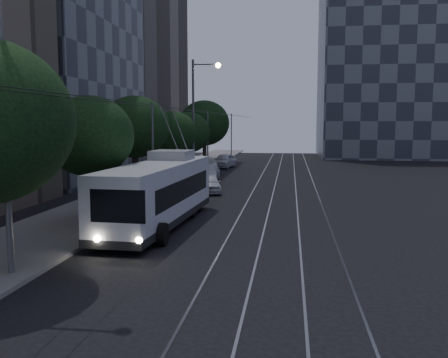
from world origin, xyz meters
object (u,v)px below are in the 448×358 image
Objects in this scene: trolleybus at (159,193)px; car_white_b at (206,172)px; streetlamp_near at (15,72)px; car_white_c at (209,170)px; car_white_d at (224,161)px; car_white_a at (209,183)px; streetlamp_far at (198,108)px; pickup_silver at (167,191)px.

trolleybus is 17.89m from car_white_b.
streetlamp_near is at bearing -101.49° from trolleybus.
trolleybus is 21.01m from car_white_c.
car_white_d is at bearing 88.15° from streetlamp_near.
streetlamp_near is (-2.68, -19.53, 5.69)m from car_white_a.
car_white_c is at bearing 78.30° from streetlamp_far.
car_white_a is at bearing -82.35° from car_white_b.
pickup_silver is (-1.09, 5.85, -0.73)m from trolleybus.
pickup_silver reaches higher than car_white_d.
car_white_b is (0.30, 12.00, -0.10)m from pickup_silver.
trolleybus is 2.99× the size of car_white_a.
pickup_silver is at bearing -95.03° from car_white_b.
car_white_d reaches higher than car_white_c.
streetlamp_far reaches higher than car_white_c.
streetlamp_near is at bearing -97.55° from car_white_c.
pickup_silver is 12.01m from car_white_b.
streetlamp_near is (-2.17, -8.22, 4.77)m from trolleybus.
car_white_a is 0.86× the size of car_white_d.
pickup_silver is 13.78m from streetlamp_far.
car_white_b is at bearing 95.83° from trolleybus.
car_white_b is at bearing 71.53° from pickup_silver.
streetlamp_far is (-2.09, 7.29, 5.35)m from car_white_a.
car_white_d is (0.16, 24.29, -0.08)m from pickup_silver.
pickup_silver is 1.19× the size of car_white_b.
car_white_c is at bearing -81.87° from car_white_d.
streetlamp_near is 1.06× the size of streetlamp_far.
trolleybus is at bearing -79.09° from car_white_d.
car_white_a is 9.78m from car_white_c.
streetlamp_far is at bearing 75.14° from pickup_silver.
streetlamp_near reaches higher than car_white_b.
trolleybus is 2.56× the size of car_white_d.
pickup_silver is at bearing -81.23° from car_white_d.
pickup_silver is 0.57× the size of streetlamp_near.
car_white_b is (-0.79, 17.85, -0.83)m from trolleybus.
streetlamp_far is at bearing -84.08° from car_white_d.
trolleybus is at bearing -91.07° from car_white_b.
trolleybus is at bearing -104.61° from car_white_a.
trolleybus is at bearing -85.16° from streetlamp_far.
streetlamp_near reaches higher than car_white_c.
streetlamp_far is at bearing 88.74° from streetlamp_near.
pickup_silver is at bearing -87.82° from streetlamp_far.
car_white_d is at bearing 82.34° from car_white_a.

